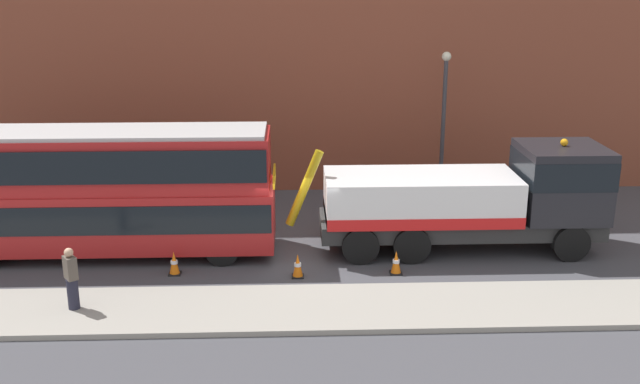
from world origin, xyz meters
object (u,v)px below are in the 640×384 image
object	(u,v)px
traffic_cone_near_bus	(174,264)
traffic_cone_midway	(298,266)
pedestrian_onlooker	(71,279)
recovery_tow_truck	(475,197)
traffic_cone_near_truck	(396,263)
double_decker_bus	(98,187)
street_lamp	(444,114)

from	to	relation	value
traffic_cone_near_bus	traffic_cone_midway	size ratio (longest dim) A/B	1.00
pedestrian_onlooker	traffic_cone_near_bus	world-z (taller)	pedestrian_onlooker
traffic_cone_near_bus	pedestrian_onlooker	bearing A→B (deg)	-131.72
pedestrian_onlooker	recovery_tow_truck	bearing A→B (deg)	-15.55
traffic_cone_near_bus	traffic_cone_near_truck	world-z (taller)	same
recovery_tow_truck	pedestrian_onlooker	bearing A→B (deg)	-159.75
traffic_cone_midway	double_decker_bus	bearing A→B (deg)	161.43
double_decker_bus	traffic_cone_midway	distance (m)	6.83
double_decker_bus	pedestrian_onlooker	xyz separation A→B (m)	(0.27, -4.29, -1.25)
double_decker_bus	traffic_cone_near_bus	world-z (taller)	double_decker_bus
double_decker_bus	traffic_cone_near_truck	bearing A→B (deg)	-11.87
street_lamp	double_decker_bus	bearing A→B (deg)	-156.01
traffic_cone_near_bus	double_decker_bus	bearing A→B (deg)	145.19
recovery_tow_truck	street_lamp	world-z (taller)	street_lamp
pedestrian_onlooker	traffic_cone_near_truck	size ratio (longest dim) A/B	2.38
recovery_tow_truck	traffic_cone_near_truck	bearing A→B (deg)	-144.92
recovery_tow_truck	pedestrian_onlooker	world-z (taller)	recovery_tow_truck
traffic_cone_near_truck	pedestrian_onlooker	bearing A→B (deg)	-165.27
double_decker_bus	pedestrian_onlooker	size ratio (longest dim) A/B	6.46
double_decker_bus	traffic_cone_near_truck	xyz separation A→B (m)	(9.17, -1.95, -1.89)
pedestrian_onlooker	traffic_cone_near_bus	size ratio (longest dim) A/B	2.38
double_decker_bus	traffic_cone_midway	size ratio (longest dim) A/B	15.35
pedestrian_onlooker	traffic_cone_near_bus	xyz separation A→B (m)	(2.26, 2.53, -0.64)
recovery_tow_truck	double_decker_bus	world-z (taller)	double_decker_bus
recovery_tow_truck	traffic_cone_near_bus	world-z (taller)	recovery_tow_truck
recovery_tow_truck	traffic_cone_midway	bearing A→B (deg)	-159.88
recovery_tow_truck	double_decker_bus	size ratio (longest dim) A/B	0.92
pedestrian_onlooker	street_lamp	bearing A→B (deg)	3.77
traffic_cone_near_bus	street_lamp	bearing A→B (deg)	36.93
recovery_tow_truck	street_lamp	xyz separation A→B (m)	(-0.05, 5.30, 1.71)
traffic_cone_midway	traffic_cone_near_truck	xyz separation A→B (m)	(2.95, 0.14, 0.00)
traffic_cone_near_bus	street_lamp	world-z (taller)	street_lamp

